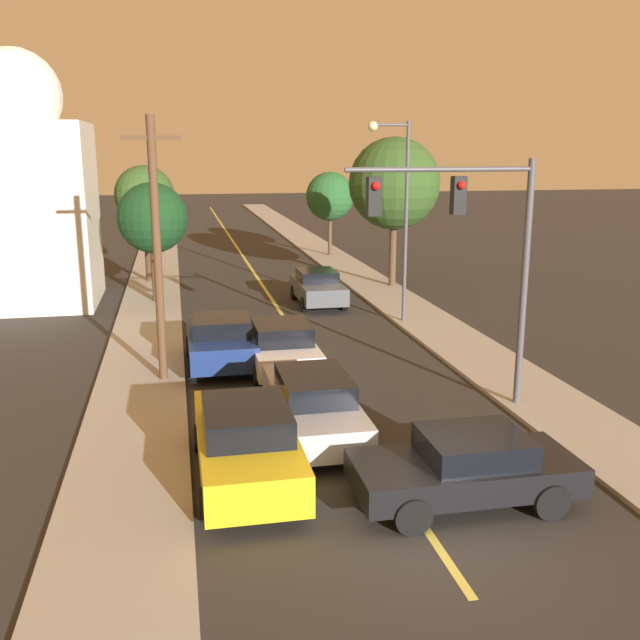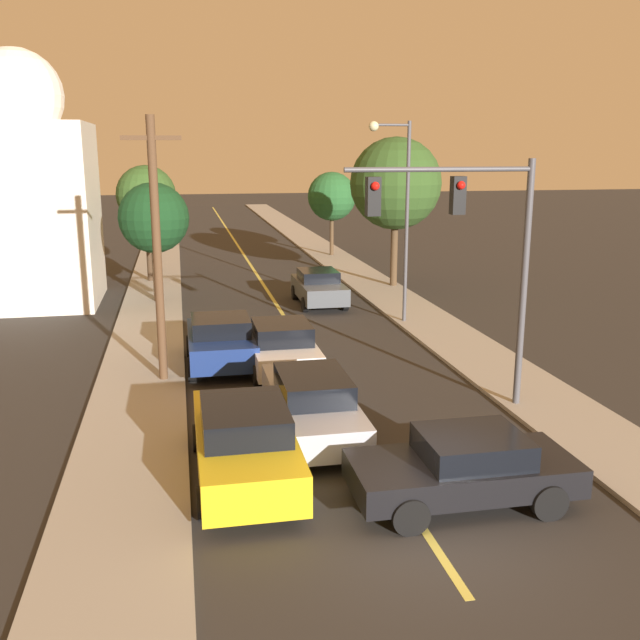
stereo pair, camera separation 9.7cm
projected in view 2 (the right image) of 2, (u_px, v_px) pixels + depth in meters
The scene contains 18 objects.
ground_plane at pixel (425, 532), 12.48m from camera, with size 200.00×200.00×0.00m, color #2D2B28.
road_surface at pixel (242, 252), 46.82m from camera, with size 8.03×80.00×0.01m.
sidewalk_left at pixel (160, 253), 45.81m from camera, with size 2.50×80.00×0.12m.
sidewalk_right at pixel (320, 249), 47.80m from camera, with size 2.50×80.00×0.12m.
car_near_lane_front at pixel (312, 402), 16.65m from camera, with size 1.89×5.03×1.52m.
car_near_lane_second at pixel (281, 346), 21.44m from camera, with size 2.00×4.32×1.53m.
car_outer_lane_front at pixel (244, 441), 14.36m from camera, with size 2.02×4.94×1.62m.
car_outer_lane_second at pixel (221, 341), 21.77m from camera, with size 2.07×4.09×1.61m.
car_far_oncoming at pixel (319, 287), 30.68m from camera, with size 1.92×4.27×1.49m.
car_crossing_right at pixel (465, 467), 13.37m from camera, with size 4.23×2.01×1.38m.
traffic_signal_mast at pixel (470, 233), 17.22m from camera, with size 4.73×0.42×6.21m.
streetlamp_right at pixel (399, 197), 26.29m from camera, with size 1.59×0.36×7.43m.
utility_pole_left at pixel (157, 246), 19.62m from camera, with size 1.60×0.24×7.32m.
tree_left_near at pixel (154, 218), 30.23m from camera, with size 2.98×2.98×5.09m.
tree_left_far at pixel (146, 196), 34.91m from camera, with size 2.90×2.90×5.70m.
tree_right_near at pixel (332, 197), 43.78m from camera, with size 2.98×2.98×5.11m.
tree_right_far at pixel (396, 184), 33.48m from camera, with size 4.31×4.31×7.02m.
domed_building_left at pixel (25, 193), 30.01m from camera, with size 5.53×5.53×10.59m.
Camera 2 is at (-4.00, -10.70, 6.53)m, focal length 40.00 mm.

